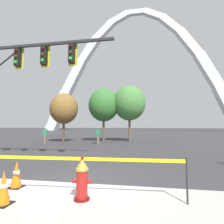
% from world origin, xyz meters
% --- Properties ---
extents(ground_plane, '(240.00, 240.00, 0.00)m').
position_xyz_m(ground_plane, '(0.00, 0.00, 0.00)').
color(ground_plane, '#333335').
extents(fire_hydrant, '(0.46, 0.48, 0.99)m').
position_xyz_m(fire_hydrant, '(0.56, -1.25, 0.47)').
color(fire_hydrant, '#5E0F0D').
rests_on(fire_hydrant, ground).
extents(caution_tape_barrier, '(5.31, 0.29, 1.01)m').
position_xyz_m(caution_tape_barrier, '(0.27, -1.22, 0.69)').
color(caution_tape_barrier, '#232326').
rests_on(caution_tape_barrier, ground).
extents(traffic_cone_by_hydrant, '(0.36, 0.36, 0.73)m').
position_xyz_m(traffic_cone_by_hydrant, '(-1.51, -0.78, 0.36)').
color(traffic_cone_by_hydrant, black).
rests_on(traffic_cone_by_hydrant, ground).
extents(traffic_cone_mid_sidewalk, '(0.36, 0.36, 0.73)m').
position_xyz_m(traffic_cone_mid_sidewalk, '(-1.03, -1.80, 0.36)').
color(traffic_cone_mid_sidewalk, black).
rests_on(traffic_cone_mid_sidewalk, ground).
extents(traffic_signal_gantry, '(7.82, 0.44, 6.00)m').
position_xyz_m(traffic_signal_gantry, '(-4.49, 2.37, 4.40)').
color(traffic_signal_gantry, '#232326').
rests_on(traffic_signal_gantry, ground).
extents(monument_arch, '(62.52, 3.26, 41.02)m').
position_xyz_m(monument_arch, '(-0.00, 53.20, 18.31)').
color(monument_arch, silver).
rests_on(monument_arch, ground).
extents(tree_far_left, '(2.90, 2.90, 5.07)m').
position_xyz_m(tree_far_left, '(-6.21, 12.31, 3.46)').
color(tree_far_left, brown).
rests_on(tree_far_left, ground).
extents(tree_left_mid, '(3.30, 3.30, 5.77)m').
position_xyz_m(tree_left_mid, '(-2.32, 13.90, 3.95)').
color(tree_left_mid, brown).
rests_on(tree_left_mid, ground).
extents(tree_center_left, '(3.46, 3.46, 6.06)m').
position_xyz_m(tree_center_left, '(0.47, 14.13, 4.14)').
color(tree_center_left, brown).
rests_on(tree_center_left, ground).
extents(pedestrian_walking_left, '(0.39, 0.30, 1.59)m').
position_xyz_m(pedestrian_walking_left, '(-7.27, 10.55, 0.82)').
color(pedestrian_walking_left, brown).
rests_on(pedestrian_walking_left, ground).
extents(pedestrian_standing_center, '(0.36, 0.23, 1.59)m').
position_xyz_m(pedestrian_standing_center, '(-2.17, 10.86, 0.82)').
color(pedestrian_standing_center, brown).
rests_on(pedestrian_standing_center, ground).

